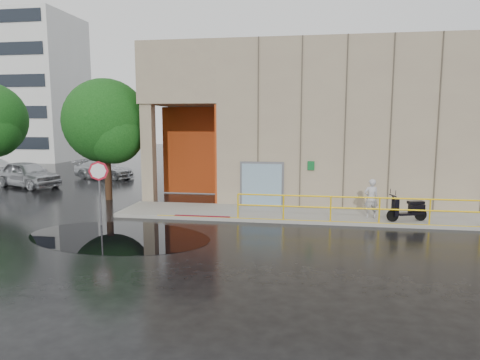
{
  "coord_description": "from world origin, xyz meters",
  "views": [
    {
      "loc": [
        2.32,
        -14.15,
        4.19
      ],
      "look_at": [
        -0.39,
        3.0,
        1.77
      ],
      "focal_mm": 32.0,
      "sensor_mm": 36.0,
      "label": 1
    }
  ],
  "objects_px": {
    "tree_near": "(108,124)",
    "car_c": "(104,169)",
    "stop_sign": "(99,179)",
    "red_curb": "(202,218)",
    "person": "(371,198)",
    "car_a": "(28,174)",
    "scooter": "(408,203)"
  },
  "relations": [
    {
      "from": "person",
      "to": "tree_near",
      "type": "height_order",
      "value": "tree_near"
    },
    {
      "from": "scooter",
      "to": "stop_sign",
      "type": "bearing_deg",
      "value": 172.64
    },
    {
      "from": "person",
      "to": "car_a",
      "type": "height_order",
      "value": "person"
    },
    {
      "from": "person",
      "to": "tree_near",
      "type": "bearing_deg",
      "value": -21.72
    },
    {
      "from": "person",
      "to": "stop_sign",
      "type": "bearing_deg",
      "value": 3.5
    },
    {
      "from": "stop_sign",
      "to": "car_c",
      "type": "distance_m",
      "value": 14.84
    },
    {
      "from": "tree_near",
      "to": "car_c",
      "type": "bearing_deg",
      "value": 118.48
    },
    {
      "from": "scooter",
      "to": "car_a",
      "type": "bearing_deg",
      "value": 145.94
    },
    {
      "from": "scooter",
      "to": "stop_sign",
      "type": "distance_m",
      "value": 12.41
    },
    {
      "from": "person",
      "to": "stop_sign",
      "type": "distance_m",
      "value": 11.14
    },
    {
      "from": "person",
      "to": "tree_near",
      "type": "relative_size",
      "value": 0.26
    },
    {
      "from": "car_a",
      "to": "red_curb",
      "type": "bearing_deg",
      "value": -96.35
    },
    {
      "from": "car_c",
      "to": "scooter",
      "type": "bearing_deg",
      "value": -111.89
    },
    {
      "from": "person",
      "to": "scooter",
      "type": "xyz_separation_m",
      "value": [
        1.37,
        -0.43,
        -0.07
      ]
    },
    {
      "from": "stop_sign",
      "to": "red_curb",
      "type": "relative_size",
      "value": 1.08
    },
    {
      "from": "scooter",
      "to": "stop_sign",
      "type": "relative_size",
      "value": 0.67
    },
    {
      "from": "tree_near",
      "to": "stop_sign",
      "type": "bearing_deg",
      "value": -68.14
    },
    {
      "from": "stop_sign",
      "to": "tree_near",
      "type": "height_order",
      "value": "tree_near"
    },
    {
      "from": "red_curb",
      "to": "person",
      "type": "bearing_deg",
      "value": 7.57
    },
    {
      "from": "red_curb",
      "to": "tree_near",
      "type": "bearing_deg",
      "value": 147.6
    },
    {
      "from": "red_curb",
      "to": "car_a",
      "type": "xyz_separation_m",
      "value": [
        -13.15,
        7.16,
        0.73
      ]
    },
    {
      "from": "scooter",
      "to": "tree_near",
      "type": "relative_size",
      "value": 0.27
    },
    {
      "from": "car_a",
      "to": "tree_near",
      "type": "height_order",
      "value": "tree_near"
    },
    {
      "from": "person",
      "to": "car_a",
      "type": "xyz_separation_m",
      "value": [
        -20.17,
        6.23,
        -0.14
      ]
    },
    {
      "from": "person",
      "to": "car_c",
      "type": "distance_m",
      "value": 20.4
    },
    {
      "from": "stop_sign",
      "to": "tree_near",
      "type": "distance_m",
      "value": 6.09
    },
    {
      "from": "car_a",
      "to": "car_c",
      "type": "bearing_deg",
      "value": -9.84
    },
    {
      "from": "car_a",
      "to": "car_c",
      "type": "height_order",
      "value": "car_a"
    },
    {
      "from": "stop_sign",
      "to": "red_curb",
      "type": "height_order",
      "value": "stop_sign"
    },
    {
      "from": "scooter",
      "to": "tree_near",
      "type": "distance_m",
      "value": 15.02
    },
    {
      "from": "red_curb",
      "to": "car_a",
      "type": "relative_size",
      "value": 0.5
    },
    {
      "from": "red_curb",
      "to": "scooter",
      "type": "bearing_deg",
      "value": 3.4
    }
  ]
}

